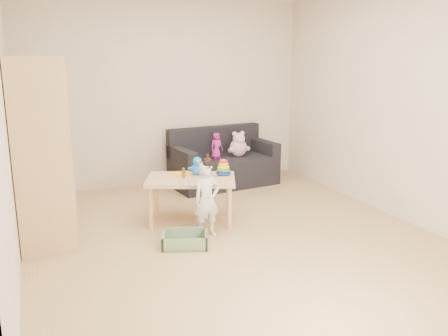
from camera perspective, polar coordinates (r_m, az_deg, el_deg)
name	(u,v)px	position (r m, az deg, el deg)	size (l,w,h in m)	color
room	(229,109)	(4.66, 0.61, 7.07)	(4.50, 4.50, 4.50)	tan
wardrobe	(41,151)	(4.97, -21.19, 1.95)	(0.50, 1.00, 1.81)	tan
sofa	(224,171)	(6.76, -0.01, -0.36)	(1.46, 0.73, 0.41)	black
play_table	(191,200)	(5.28, -3.96, -3.84)	(0.96, 0.61, 0.50)	#E7BA7F
storage_bin	(185,239)	(4.69, -4.72, -8.56)	(0.44, 0.33, 0.13)	#65825E
toddler	(207,201)	(4.83, -2.06, -3.95)	(0.28, 0.19, 0.75)	silver
pink_bear	(238,146)	(6.74, 1.73, 2.70)	(0.26, 0.23, 0.30)	#DFA4C1
doll	(217,146)	(6.57, -0.91, 2.65)	(0.18, 0.12, 0.35)	#B42185
ring_stacker	(223,170)	(5.24, -0.07, -0.21)	(0.17, 0.17, 0.19)	yellow
brown_bottle	(208,166)	(5.35, -1.99, 0.29)	(0.08, 0.08, 0.23)	black
blue_plush	(197,166)	(5.31, -3.27, 0.29)	(0.17, 0.14, 0.21)	#1A76F1
wooden_figure	(184,173)	(5.20, -4.89, -0.57)	(0.05, 0.04, 0.12)	brown
yellow_book	(181,174)	(5.36, -5.21, -0.69)	(0.20, 0.20, 0.01)	yellow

